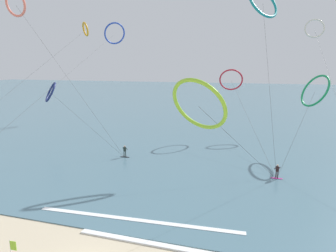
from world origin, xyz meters
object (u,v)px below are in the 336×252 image
Objects in this scene: kite_amber at (85,29)px; beach_flag at (12,252)px; kite_emerald at (315,91)px; kite_cobalt at (115,33)px; kite_ivory at (315,29)px; kite_crimson at (231,80)px; kite_teal at (263,2)px; surfer_magenta at (277,172)px; surfer_charcoal at (125,152)px; kite_coral at (16,4)px; kite_navy at (51,92)px; kite_lime at (199,105)px.

kite_amber is 16.17× the size of beach_flag.
kite_emerald is 41.16m from beach_flag.
kite_ivory is at bearing 132.99° from kite_cobalt.
kite_teal is (4.49, -6.56, 11.53)m from kite_crimson.
kite_emerald is at bearing 56.40° from beach_flag.
kite_emerald is at bearing -156.24° from kite_amber.
surfer_magenta and surfer_charcoal have the same top height.
kite_ivory is (8.42, 34.53, 19.44)m from surfer_magenta.
kite_coral is 35.96m from beach_flag.
kite_ivory is 18.20× the size of beach_flag.
kite_crimson is at bearing 63.92° from kite_navy.
kite_coral is at bearing 27.35° from kite_crimson.
surfer_magenta is 27.20m from beach_flag.
kite_amber is at bearing 18.49° from surfer_magenta.
kite_lime is at bearing 75.91° from kite_cobalt.
kite_lime is 0.91× the size of kite_emerald.
kite_crimson is 14.01m from kite_teal.
kite_lime is at bearing 44.44° from beach_flag.
kite_ivory is at bearing 65.56° from beach_flag.
kite_crimson is 8.33× the size of beach_flag.
kite_ivory is at bearing -84.95° from kite_lime.
kite_amber is 1.94× the size of kite_crimson.
kite_coral is at bearing -102.53° from kite_emerald.
kite_cobalt reaches higher than surfer_charcoal.
kite_amber is 51.03m from kite_emerald.
kite_coral is 35.27m from kite_teal.
kite_crimson is at bearing 106.51° from kite_cobalt.
surfer_charcoal is 0.03× the size of kite_cobalt.
kite_navy is at bearing 144.32° from kite_amber.
kite_crimson is at bearing -137.77° from kite_ivory.
kite_teal is (35.21, 2.97, 13.64)m from kite_navy.
kite_amber is at bearing 116.01° from beach_flag.
kite_navy is (3.71, -18.71, -12.84)m from kite_amber.
kite_coral is (-35.97, 2.05, 20.53)m from surfer_magenta.
kite_amber is 22.99m from kite_navy.
kite_ivory is at bearing -130.41° from kite_amber.
kite_coral is at bearing -145.52° from kite_ivory.
kite_teal is (-10.90, -21.40, 1.60)m from kite_ivory.
kite_navy is (-0.81, -24.73, -12.40)m from kite_cobalt.
kite_cobalt reaches higher than kite_coral.
kite_amber is 1.75× the size of kite_coral.
surfer_charcoal is at bearing 46.19° from surfer_magenta.
kite_ivory is at bearing -139.14° from kite_coral.
kite_teal reaches higher than kite_emerald.
kite_coral is 0.95× the size of kite_teal.
surfer_charcoal is 0.07× the size of kite_coral.
kite_cobalt is at bearing -30.92° from kite_crimson.
surfer_magenta is at bearing 31.60° from kite_navy.
kite_crimson reaches higher than kite_lime.
kite_cobalt is 62.53m from beach_flag.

